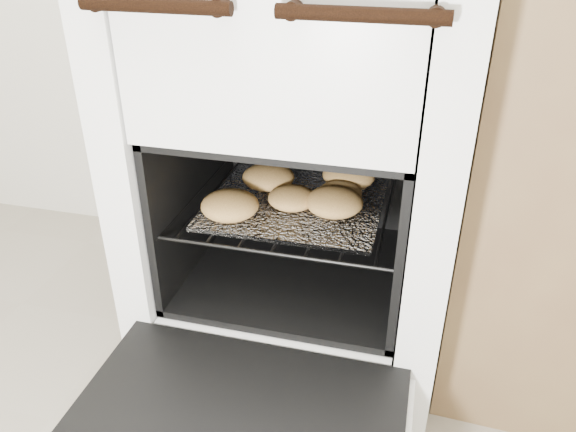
# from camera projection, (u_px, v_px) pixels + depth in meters

# --- Properties ---
(stove) EXTENTS (0.66, 0.73, 1.01)m
(stove) POSITION_uv_depth(u_px,v_px,m) (306.00, 162.00, 1.28)
(stove) COLOR white
(stove) RESTS_ON ground
(oven_rack) EXTENTS (0.48, 0.46, 0.01)m
(oven_rack) POSITION_uv_depth(u_px,v_px,m) (298.00, 202.00, 1.25)
(oven_rack) COLOR black
(oven_rack) RESTS_ON stove
(foil_sheet) EXTENTS (0.37, 0.33, 0.01)m
(foil_sheet) POSITION_uv_depth(u_px,v_px,m) (295.00, 203.00, 1.23)
(foil_sheet) COLOR silver
(foil_sheet) RESTS_ON oven_rack
(baked_rolls) EXTENTS (0.36, 0.35, 0.06)m
(baked_rolls) POSITION_uv_depth(u_px,v_px,m) (302.00, 190.00, 1.22)
(baked_rolls) COLOR tan
(baked_rolls) RESTS_ON foil_sheet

